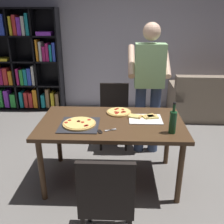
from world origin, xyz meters
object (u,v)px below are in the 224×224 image
at_px(person_serving_pizza, 149,83).
at_px(kitchen_scissors, 104,131).
at_px(couch, 217,102).
at_px(chair_near_camera, 107,198).
at_px(second_pizza_plain, 119,112).
at_px(bookshelf, 25,64).
at_px(dining_table, 111,128).
at_px(chair_far_side, 114,111).
at_px(pepperoni_pizza_on_tray, 79,124).
at_px(wine_bottle, 173,122).

xyz_separation_m(person_serving_pizza, kitchen_scissors, (-0.53, -0.97, -0.24)).
bearing_deg(couch, chair_near_camera, -123.04).
relative_size(couch, second_pizza_plain, 5.96).
bearing_deg(chair_near_camera, bookshelf, 118.71).
bearing_deg(dining_table, chair_far_side, 90.00).
xyz_separation_m(chair_far_side, pepperoni_pizza_on_tray, (-0.33, -1.05, 0.25)).
bearing_deg(chair_near_camera, pepperoni_pizza_on_tray, 112.21).
relative_size(chair_far_side, wine_bottle, 2.85).
bearing_deg(pepperoni_pizza_on_tray, chair_near_camera, -67.79).
bearing_deg(pepperoni_pizza_on_tray, bookshelf, 120.68).
xyz_separation_m(bookshelf, pepperoni_pizza_on_tray, (1.48, -2.49, -0.15)).
xyz_separation_m(pepperoni_pizza_on_tray, kitchen_scissors, (0.26, -0.14, -0.01)).
distance_m(dining_table, couch, 2.77).
xyz_separation_m(dining_table, bookshelf, (-1.81, 2.37, 0.25)).
xyz_separation_m(chair_near_camera, person_serving_pizza, (0.46, 1.64, 0.49)).
xyz_separation_m(dining_table, person_serving_pizza, (0.46, 0.71, 0.33)).
relative_size(dining_table, pepperoni_pizza_on_tray, 3.84).
xyz_separation_m(bookshelf, second_pizza_plain, (1.89, -2.12, -0.16)).
distance_m(bookshelf, kitchen_scissors, 3.16).
bearing_deg(pepperoni_pizza_on_tray, second_pizza_plain, 41.86).
distance_m(chair_far_side, second_pizza_plain, 0.73).
height_order(chair_far_side, pepperoni_pizza_on_tray, chair_far_side).
relative_size(pepperoni_pizza_on_tray, wine_bottle, 1.29).
relative_size(chair_near_camera, wine_bottle, 2.85).
distance_m(kitchen_scissors, second_pizza_plain, 0.53).
height_order(dining_table, person_serving_pizza, person_serving_pizza).
bearing_deg(second_pizza_plain, dining_table, -107.37).
distance_m(couch, bookshelf, 3.78).
relative_size(dining_table, person_serving_pizza, 0.89).
relative_size(person_serving_pizza, second_pizza_plain, 6.08).
distance_m(couch, person_serving_pizza, 2.04).
xyz_separation_m(chair_far_side, couch, (1.90, 1.05, -0.21)).
height_order(chair_near_camera, kitchen_scissors, chair_near_camera).
bearing_deg(kitchen_scissors, chair_far_side, 86.67).
distance_m(wine_bottle, kitchen_scissors, 0.68).
xyz_separation_m(person_serving_pizza, pepperoni_pizza_on_tray, (-0.79, -0.83, -0.23)).
height_order(person_serving_pizza, wine_bottle, person_serving_pizza).
distance_m(chair_near_camera, pepperoni_pizza_on_tray, 0.92).
bearing_deg(bookshelf, pepperoni_pizza_on_tray, -59.32).
xyz_separation_m(chair_near_camera, pepperoni_pizza_on_tray, (-0.33, 0.81, 0.25)).
height_order(person_serving_pizza, second_pizza_plain, person_serving_pizza).
height_order(chair_near_camera, person_serving_pizza, person_serving_pizza).
relative_size(person_serving_pizza, wine_bottle, 5.54).
xyz_separation_m(bookshelf, person_serving_pizza, (2.27, -1.66, 0.08)).
relative_size(chair_near_camera, pepperoni_pizza_on_tray, 2.22).
distance_m(chair_far_side, kitchen_scissors, 1.21).
bearing_deg(chair_far_side, couch, 29.04).
distance_m(couch, pepperoni_pizza_on_tray, 3.10).
height_order(dining_table, chair_far_side, chair_far_side).
bearing_deg(kitchen_scissors, second_pizza_plain, 73.71).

